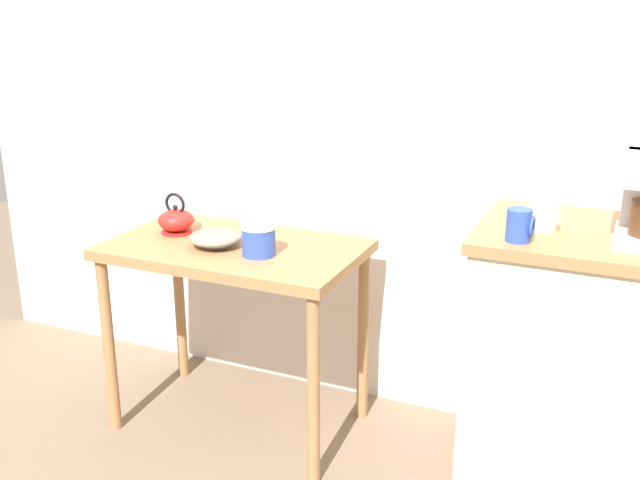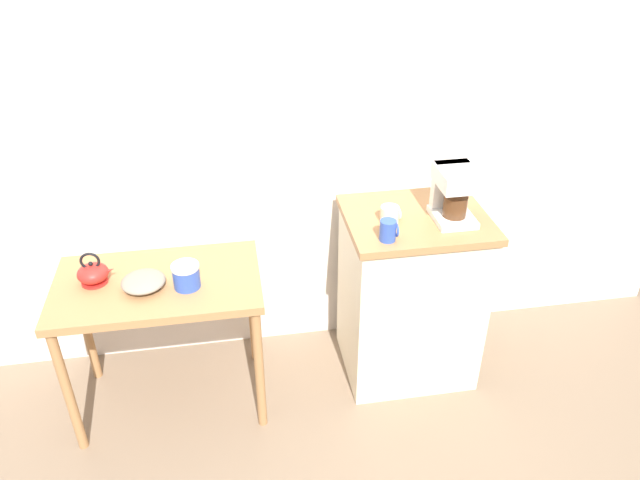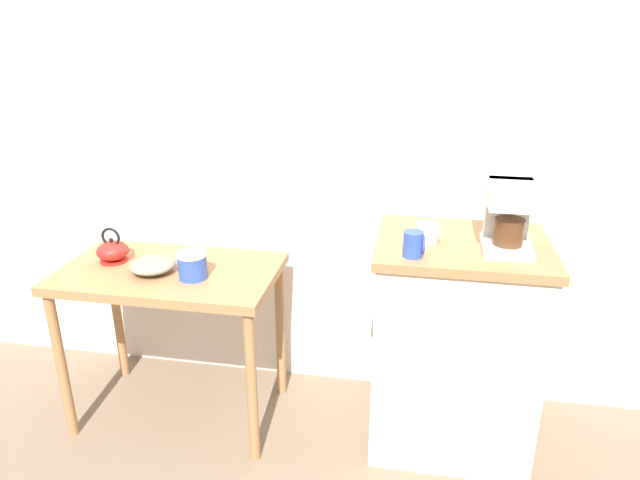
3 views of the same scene
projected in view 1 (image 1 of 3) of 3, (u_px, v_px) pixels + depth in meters
name	position (u px, v px, depth m)	size (l,w,h in m)	color
ground_plane	(377.00, 455.00, 2.76)	(8.00, 8.00, 0.00)	#7A6651
back_wall	(455.00, 58.00, 2.67)	(4.40, 0.10, 2.80)	silver
wooden_table	(235.00, 269.00, 2.77)	(0.93, 0.55, 0.74)	#9E7044
kitchen_counter	(576.00, 368.00, 2.41)	(0.67, 0.56, 0.93)	beige
bowl_stoneware	(216.00, 238.00, 2.71)	(0.19, 0.19, 0.06)	gray
teakettle	(176.00, 220.00, 2.86)	(0.17, 0.14, 0.16)	red
canister_enamel	(259.00, 240.00, 2.61)	(0.12, 0.12, 0.11)	#2D4CAD
mug_small_cream	(544.00, 217.00, 2.28)	(0.09, 0.09, 0.08)	beige
mug_blue	(520.00, 225.00, 2.17)	(0.08, 0.07, 0.10)	#2D4CAD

